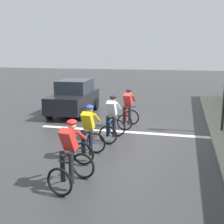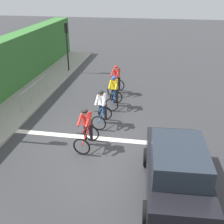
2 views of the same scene
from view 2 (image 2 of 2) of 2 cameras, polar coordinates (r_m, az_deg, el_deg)
ground_plane at (r=11.22m, az=-3.83°, el=-5.88°), size 80.00×80.00×0.00m
sidewalk_kerb at (r=14.59m, az=-20.93°, el=0.47°), size 2.80×24.49×0.12m
road_marking_stop_line at (r=11.35m, az=-3.65°, el=-5.44°), size 7.00×0.30×0.01m
cyclist_lead at (r=15.52m, az=0.92°, el=6.67°), size 0.87×1.19×1.66m
cyclist_second at (r=13.78m, az=0.45°, el=4.15°), size 0.74×1.12×1.66m
cyclist_mid at (r=12.03m, az=-2.11°, el=0.78°), size 0.76×1.13×1.66m
cyclist_fourth at (r=10.42m, az=-5.36°, el=-3.52°), size 0.80×1.15×1.66m
car_black at (r=8.39m, az=13.28°, el=-11.68°), size 2.06×4.19×1.76m
traffic_light_far_junction at (r=19.38m, az=-9.43°, el=14.59°), size 0.24×0.31×3.34m
pedestrian_railing_kerbside at (r=14.99m, az=-15.92°, el=4.87°), size 0.07×3.19×1.03m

